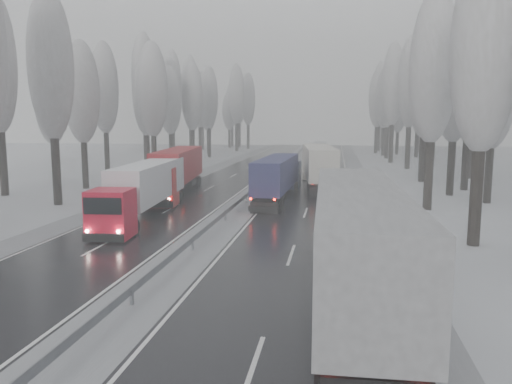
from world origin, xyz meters
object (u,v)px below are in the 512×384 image
(truck_blue_box, at_px, (279,175))
(box_truck_distant, at_px, (320,149))
(truck_cream_box, at_px, (318,163))
(truck_red_red, at_px, (176,169))
(truck_grey_tarp, at_px, (356,235))
(truck_red_white, at_px, (145,187))

(truck_blue_box, relative_size, box_truck_distant, 1.85)
(truck_cream_box, xyz_separation_m, truck_red_red, (-12.76, -7.17, -0.07))
(truck_blue_box, height_order, box_truck_distant, truck_blue_box)
(truck_blue_box, distance_m, box_truck_distant, 52.62)
(truck_grey_tarp, relative_size, truck_cream_box, 1.05)
(truck_blue_box, xyz_separation_m, truck_red_red, (-9.66, 1.28, 0.25))
(truck_red_white, height_order, truck_red_red, truck_red_red)
(box_truck_distant, distance_m, truck_red_red, 52.59)
(truck_grey_tarp, xyz_separation_m, box_truck_distant, (-3.81, 76.98, -1.16))
(truck_blue_box, bearing_deg, truck_red_red, 174.45)
(truck_cream_box, relative_size, truck_red_red, 1.03)
(truck_red_white, distance_m, truck_red_red, 10.95)
(truck_cream_box, bearing_deg, truck_red_white, -128.58)
(truck_cream_box, bearing_deg, box_truck_distant, 85.52)
(truck_grey_tarp, distance_m, truck_red_white, 20.45)
(truck_grey_tarp, height_order, truck_blue_box, truck_grey_tarp)
(truck_cream_box, height_order, truck_red_white, truck_cream_box)
(box_truck_distant, bearing_deg, truck_red_red, -105.92)
(truck_cream_box, distance_m, box_truck_distant, 44.16)
(truck_blue_box, xyz_separation_m, truck_cream_box, (3.10, 8.45, 0.32))
(truck_red_white, bearing_deg, truck_red_red, 91.84)
(truck_blue_box, distance_m, truck_red_white, 12.75)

